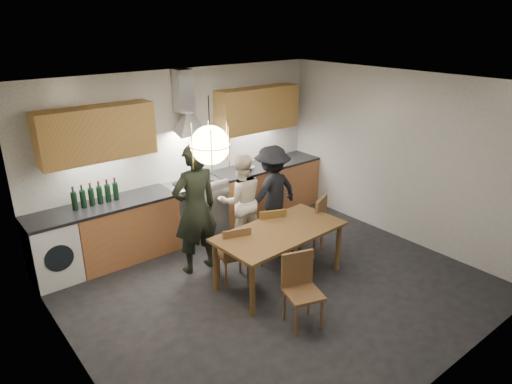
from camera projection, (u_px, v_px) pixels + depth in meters
ground at (275, 285)px, 6.02m from camera, size 5.00×5.00×0.00m
room_shell at (277, 162)px, 5.41m from camera, size 5.02×4.52×2.61m
counter_run at (197, 208)px, 7.29m from camera, size 5.00×0.62×0.90m
range_stove at (196, 209)px, 7.28m from camera, size 0.90×0.60×0.92m
wall_fixtures at (187, 119)px, 6.85m from camera, size 4.30×0.54×1.10m
pendant_lamp at (210, 145)px, 4.61m from camera, size 0.43×0.43×0.70m
dining_table at (280, 236)px, 5.93m from camera, size 1.78×0.96×0.73m
chair_back_left at (235, 251)px, 5.90m from camera, size 0.47×0.47×0.83m
chair_back_mid at (271, 231)px, 6.43m from camera, size 0.50×0.50×0.84m
chair_back_right at (314, 221)px, 6.67m from camera, size 0.54×0.54×0.90m
chair_front at (300, 284)px, 5.14m from camera, size 0.49×0.49×0.86m
person_left at (195, 209)px, 6.10m from camera, size 0.67×0.45×1.82m
person_mid at (241, 201)px, 6.87m from camera, size 0.84×0.75×1.44m
person_right at (272, 192)px, 7.12m from camera, size 0.99×0.60×1.50m
mixing_bowl at (246, 168)px, 7.66m from camera, size 0.28×0.28×0.07m
stock_pot at (272, 158)px, 8.07m from camera, size 0.26×0.26×0.14m
wine_bottles at (95, 194)px, 6.21m from camera, size 0.65×0.08×0.32m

